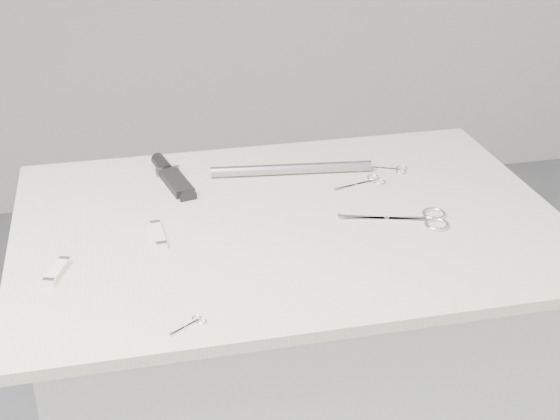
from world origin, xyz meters
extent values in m
cube|color=beige|center=(0.00, 0.00, 0.45)|extent=(0.90, 0.60, 0.90)
cube|color=beige|center=(0.00, 0.00, 0.91)|extent=(1.00, 0.70, 0.02)
cube|color=white|center=(0.17, -0.04, 0.92)|extent=(0.17, 0.07, 0.00)
cylinder|color=white|center=(0.17, -0.04, 0.92)|extent=(0.01, 0.01, 0.00)
torus|color=white|center=(0.27, -0.05, 0.92)|extent=(0.05, 0.05, 0.01)
torus|color=white|center=(0.25, -0.09, 0.92)|extent=(0.05, 0.05, 0.01)
cube|color=white|center=(0.16, 0.11, 0.92)|extent=(0.10, 0.04, 0.00)
cylinder|color=white|center=(0.16, 0.11, 0.92)|extent=(0.01, 0.01, 0.00)
torus|color=white|center=(0.21, 0.13, 0.92)|extent=(0.03, 0.03, 0.00)
torus|color=white|center=(0.21, 0.11, 0.92)|extent=(0.03, 0.03, 0.00)
cube|color=white|center=(0.24, 0.17, 0.92)|extent=(0.09, 0.05, 0.00)
cylinder|color=white|center=(0.24, 0.17, 0.92)|extent=(0.00, 0.00, 0.00)
torus|color=white|center=(0.28, 0.16, 0.92)|extent=(0.02, 0.02, 0.00)
torus|color=white|center=(0.27, 0.15, 0.92)|extent=(0.02, 0.02, 0.00)
cube|color=white|center=(-0.23, -0.30, 0.92)|extent=(0.05, 0.04, 0.00)
cylinder|color=white|center=(-0.23, -0.30, 0.92)|extent=(0.00, 0.00, 0.00)
torus|color=white|center=(-0.21, -0.28, 0.92)|extent=(0.01, 0.01, 0.00)
torus|color=white|center=(-0.20, -0.29, 0.92)|extent=(0.01, 0.01, 0.00)
cube|color=black|center=(-0.19, 0.18, 0.93)|extent=(0.06, 0.12, 0.01)
cube|color=gray|center=(-0.20, 0.24, 0.93)|extent=(0.04, 0.02, 0.02)
cylinder|color=black|center=(-0.21, 0.28, 0.93)|extent=(0.04, 0.08, 0.02)
cube|color=silver|center=(-0.24, -0.02, 0.93)|extent=(0.02, 0.09, 0.01)
cube|color=white|center=(-0.24, 0.02, 0.93)|extent=(0.02, 0.01, 0.01)
cube|color=white|center=(-0.24, -0.06, 0.93)|extent=(0.02, 0.01, 0.01)
cube|color=silver|center=(-0.41, -0.10, 0.92)|extent=(0.04, 0.07, 0.01)
cube|color=white|center=(-0.40, -0.07, 0.93)|extent=(0.02, 0.01, 0.01)
cube|color=white|center=(-0.42, -0.14, 0.93)|extent=(0.02, 0.01, 0.01)
cylinder|color=gray|center=(0.05, 0.19, 0.93)|extent=(0.33, 0.06, 0.02)
camera|label=1|loc=(-0.30, -1.23, 1.60)|focal=50.00mm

